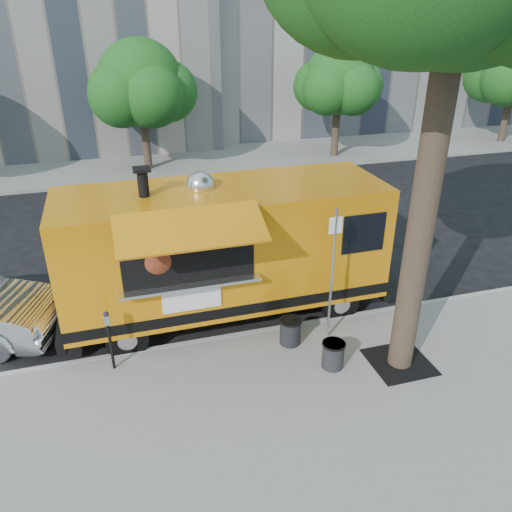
{
  "coord_description": "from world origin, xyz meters",
  "views": [
    {
      "loc": [
        -2.5,
        -9.81,
        6.62
      ],
      "look_at": [
        0.37,
        0.0,
        1.55
      ],
      "focal_mm": 35.0,
      "sensor_mm": 36.0,
      "label": 1
    }
  ],
  "objects_px": {
    "trash_bin_left": "(290,331)",
    "trash_bin_right": "(333,354)",
    "sign_post": "(332,268)",
    "food_truck": "(223,248)",
    "far_tree_c": "(339,79)",
    "parking_meter": "(109,334)",
    "far_tree_b": "(140,83)"
  },
  "relations": [
    {
      "from": "far_tree_c",
      "to": "food_truck",
      "type": "bearing_deg",
      "value": -124.39
    },
    {
      "from": "food_truck",
      "to": "trash_bin_left",
      "type": "xyz_separation_m",
      "value": [
        1.03,
        -1.74,
        -1.29
      ]
    },
    {
      "from": "sign_post",
      "to": "food_truck",
      "type": "height_order",
      "value": "food_truck"
    },
    {
      "from": "far_tree_b",
      "to": "sign_post",
      "type": "distance_m",
      "value": 14.61
    },
    {
      "from": "far_tree_c",
      "to": "trash_bin_left",
      "type": "xyz_separation_m",
      "value": [
        -7.32,
        -13.94,
        -3.26
      ]
    },
    {
      "from": "parking_meter",
      "to": "food_truck",
      "type": "relative_size",
      "value": 0.18
    },
    {
      "from": "far_tree_c",
      "to": "food_truck",
      "type": "xyz_separation_m",
      "value": [
        -8.35,
        -12.2,
        -1.96
      ]
    },
    {
      "from": "far_tree_c",
      "to": "parking_meter",
      "type": "bearing_deg",
      "value": -128.66
    },
    {
      "from": "sign_post",
      "to": "far_tree_c",
      "type": "bearing_deg",
      "value": 65.19
    },
    {
      "from": "trash_bin_right",
      "to": "parking_meter",
      "type": "bearing_deg",
      "value": 164.39
    },
    {
      "from": "parking_meter",
      "to": "sign_post",
      "type": "bearing_deg",
      "value": -2.52
    },
    {
      "from": "far_tree_c",
      "to": "sign_post",
      "type": "height_order",
      "value": "far_tree_c"
    },
    {
      "from": "food_truck",
      "to": "sign_post",
      "type": "bearing_deg",
      "value": -43.02
    },
    {
      "from": "sign_post",
      "to": "far_tree_b",
      "type": "bearing_deg",
      "value": 100.15
    },
    {
      "from": "far_tree_c",
      "to": "food_truck",
      "type": "distance_m",
      "value": 14.91
    },
    {
      "from": "food_truck",
      "to": "trash_bin_right",
      "type": "distance_m",
      "value": 3.41
    },
    {
      "from": "sign_post",
      "to": "parking_meter",
      "type": "xyz_separation_m",
      "value": [
        -4.55,
        0.2,
        -0.87
      ]
    },
    {
      "from": "food_truck",
      "to": "far_tree_b",
      "type": "bearing_deg",
      "value": 92.59
    },
    {
      "from": "trash_bin_right",
      "to": "far_tree_c",
      "type": "bearing_deg",
      "value": 65.61
    },
    {
      "from": "sign_post",
      "to": "trash_bin_right",
      "type": "relative_size",
      "value": 5.28
    },
    {
      "from": "food_truck",
      "to": "trash_bin_left",
      "type": "height_order",
      "value": "food_truck"
    },
    {
      "from": "sign_post",
      "to": "trash_bin_left",
      "type": "relative_size",
      "value": 5.14
    },
    {
      "from": "trash_bin_left",
      "to": "far_tree_c",
      "type": "bearing_deg",
      "value": 62.3
    },
    {
      "from": "far_tree_b",
      "to": "food_truck",
      "type": "xyz_separation_m",
      "value": [
        0.65,
        -12.5,
        -2.08
      ]
    },
    {
      "from": "parking_meter",
      "to": "far_tree_b",
      "type": "bearing_deg",
      "value": 81.9
    },
    {
      "from": "far_tree_c",
      "to": "parking_meter",
      "type": "xyz_separation_m",
      "value": [
        -11.0,
        -13.75,
        -2.74
      ]
    },
    {
      "from": "food_truck",
      "to": "trash_bin_left",
      "type": "relative_size",
      "value": 12.93
    },
    {
      "from": "far_tree_b",
      "to": "far_tree_c",
      "type": "relative_size",
      "value": 1.06
    },
    {
      "from": "parking_meter",
      "to": "food_truck",
      "type": "height_order",
      "value": "food_truck"
    },
    {
      "from": "sign_post",
      "to": "trash_bin_right",
      "type": "distance_m",
      "value": 1.73
    },
    {
      "from": "trash_bin_left",
      "to": "trash_bin_right",
      "type": "distance_m",
      "value": 1.13
    },
    {
      "from": "trash_bin_left",
      "to": "trash_bin_right",
      "type": "xyz_separation_m",
      "value": [
        0.55,
        -0.99,
        -0.01
      ]
    }
  ]
}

